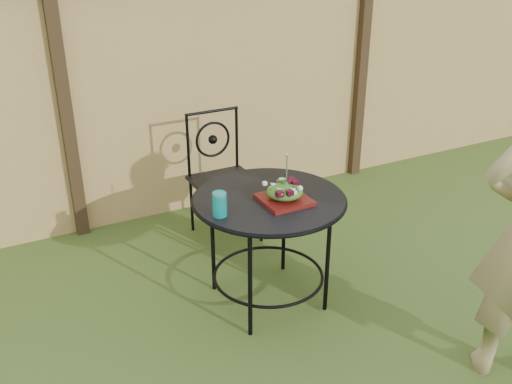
# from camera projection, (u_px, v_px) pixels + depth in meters

# --- Properties ---
(ground) EXTENTS (60.00, 60.00, 0.00)m
(ground) POSITION_uv_depth(u_px,v_px,m) (392.00, 341.00, 3.29)
(ground) COLOR #294416
(ground) RESTS_ON ground
(fence) EXTENTS (8.00, 0.12, 1.90)m
(fence) POSITION_uv_depth(u_px,v_px,m) (228.00, 92.00, 4.65)
(fence) COLOR #E1BB6F
(fence) RESTS_ON ground
(patio_table) EXTENTS (0.92, 0.92, 0.72)m
(patio_table) POSITION_uv_depth(u_px,v_px,m) (269.00, 218.00, 3.42)
(patio_table) COLOR black
(patio_table) RESTS_ON ground
(patio_chair) EXTENTS (0.46, 0.46, 0.95)m
(patio_chair) POSITION_uv_depth(u_px,v_px,m) (222.00, 173.00, 4.26)
(patio_chair) COLOR black
(patio_chair) RESTS_ON ground
(salad_plate) EXTENTS (0.27, 0.27, 0.02)m
(salad_plate) POSITION_uv_depth(u_px,v_px,m) (284.00, 200.00, 3.31)
(salad_plate) COLOR #4E0B0D
(salad_plate) RESTS_ON patio_table
(salad) EXTENTS (0.21, 0.21, 0.08)m
(salad) POSITION_uv_depth(u_px,v_px,m) (285.00, 192.00, 3.28)
(salad) COLOR #235614
(salad) RESTS_ON salad_plate
(fork) EXTENTS (0.01, 0.01, 0.18)m
(fork) POSITION_uv_depth(u_px,v_px,m) (287.00, 170.00, 3.23)
(fork) COLOR silver
(fork) RESTS_ON salad
(drinking_glass) EXTENTS (0.08, 0.08, 0.14)m
(drinking_glass) POSITION_uv_depth(u_px,v_px,m) (220.00, 204.00, 3.12)
(drinking_glass) COLOR #0C8F8F
(drinking_glass) RESTS_ON patio_table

